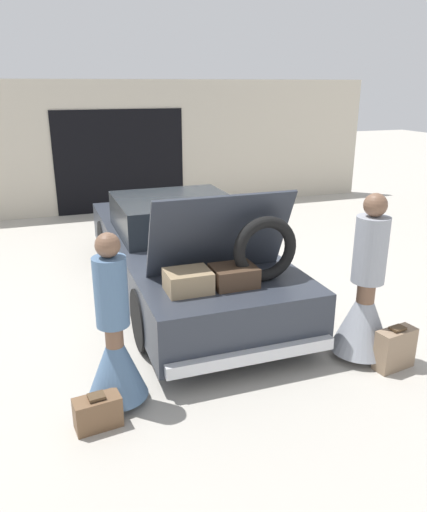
{
  "coord_description": "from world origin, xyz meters",
  "views": [
    {
      "loc": [
        -1.72,
        -6.19,
        2.71
      ],
      "look_at": [
        0.0,
        -1.31,
        0.92
      ],
      "focal_mm": 35.0,
      "sensor_mm": 36.0,
      "label": 1
    }
  ],
  "objects_px": {
    "suitcase_beside_right_person": "(395,349)",
    "person_right": "(365,302)",
    "car": "(181,250)",
    "person_left": "(115,346)",
    "suitcase_beside_left_person": "(98,412)"
  },
  "relations": [
    {
      "from": "car",
      "to": "suitcase_beside_left_person",
      "type": "bearing_deg",
      "value": -119.48
    },
    {
      "from": "car",
      "to": "person_right",
      "type": "bearing_deg",
      "value": -61.93
    },
    {
      "from": "suitcase_beside_left_person",
      "to": "car",
      "type": "bearing_deg",
      "value": 60.52
    },
    {
      "from": "suitcase_beside_right_person",
      "to": "person_left",
      "type": "bearing_deg",
      "value": 172.73
    },
    {
      "from": "car",
      "to": "person_left",
      "type": "distance_m",
      "value": 2.63
    },
    {
      "from": "car",
      "to": "suitcase_beside_right_person",
      "type": "xyz_separation_m",
      "value": [
        1.44,
        -2.66,
        -0.36
      ]
    },
    {
      "from": "car",
      "to": "suitcase_beside_right_person",
      "type": "distance_m",
      "value": 3.04
    },
    {
      "from": "suitcase_beside_left_person",
      "to": "suitcase_beside_right_person",
      "type": "xyz_separation_m",
      "value": [
        2.91,
        -0.05,
        0.07
      ]
    },
    {
      "from": "suitcase_beside_left_person",
      "to": "suitcase_beside_right_person",
      "type": "relative_size",
      "value": 0.89
    },
    {
      "from": "suitcase_beside_right_person",
      "to": "person_right",
      "type": "bearing_deg",
      "value": 121.27
    },
    {
      "from": "person_left",
      "to": "suitcase_beside_right_person",
      "type": "xyz_separation_m",
      "value": [
        2.7,
        -0.34,
        -0.36
      ]
    },
    {
      "from": "person_left",
      "to": "car",
      "type": "bearing_deg",
      "value": 151.99
    },
    {
      "from": "person_left",
      "to": "suitcase_beside_right_person",
      "type": "distance_m",
      "value": 2.74
    },
    {
      "from": "car",
      "to": "person_left",
      "type": "bearing_deg",
      "value": -118.53
    },
    {
      "from": "person_right",
      "to": "suitcase_beside_left_person",
      "type": "distance_m",
      "value": 2.78
    }
  ]
}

